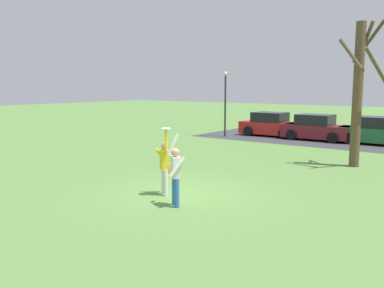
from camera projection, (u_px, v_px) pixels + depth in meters
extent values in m
plane|color=#567F3D|center=(180.00, 194.00, 13.09)|extent=(120.00, 120.00, 0.00)
cylinder|color=silver|center=(164.00, 181.00, 13.02)|extent=(0.14, 0.14, 0.82)
cylinder|color=silver|center=(166.00, 183.00, 12.78)|extent=(0.14, 0.14, 0.82)
cube|color=gold|center=(164.00, 159.00, 12.80)|extent=(0.42, 0.39, 0.60)
sphere|color=tan|center=(164.00, 146.00, 12.75)|extent=(0.23, 0.23, 0.23)
cylinder|color=gold|center=(163.00, 157.00, 13.01)|extent=(0.32, 0.43, 0.59)
cylinder|color=gold|center=(166.00, 140.00, 12.50)|extent=(0.09, 0.09, 0.66)
cylinder|color=#3366B7|center=(177.00, 193.00, 11.57)|extent=(0.14, 0.14, 0.82)
cylinder|color=#3366B7|center=(174.00, 191.00, 11.81)|extent=(0.14, 0.14, 0.82)
cube|color=silver|center=(175.00, 167.00, 11.59)|extent=(0.42, 0.39, 0.60)
sphere|color=tan|center=(175.00, 152.00, 11.53)|extent=(0.23, 0.23, 0.23)
cylinder|color=silver|center=(178.00, 167.00, 11.37)|extent=(0.32, 0.43, 0.59)
cylinder|color=silver|center=(173.00, 145.00, 11.72)|extent=(0.25, 0.31, 0.65)
cylinder|color=white|center=(166.00, 129.00, 12.45)|extent=(0.28, 0.28, 0.02)
cube|color=red|center=(272.00, 128.00, 27.94)|extent=(4.12, 1.85, 0.80)
cube|color=black|center=(270.00, 117.00, 27.92)|extent=(2.12, 1.66, 0.64)
cylinder|color=black|center=(295.00, 131.00, 27.94)|extent=(0.66, 0.23, 0.66)
cylinder|color=black|center=(284.00, 134.00, 26.49)|extent=(0.66, 0.23, 0.66)
cylinder|color=black|center=(261.00, 129.00, 29.44)|extent=(0.66, 0.23, 0.66)
cylinder|color=black|center=(248.00, 131.00, 27.99)|extent=(0.66, 0.23, 0.66)
cube|color=maroon|center=(317.00, 131.00, 25.85)|extent=(4.12, 1.85, 0.80)
cube|color=black|center=(315.00, 120.00, 25.84)|extent=(2.12, 1.66, 0.64)
cylinder|color=black|center=(342.00, 135.00, 25.85)|extent=(0.66, 0.23, 0.66)
cylinder|color=black|center=(333.00, 138.00, 24.41)|extent=(0.66, 0.23, 0.66)
cylinder|color=black|center=(303.00, 132.00, 27.36)|extent=(0.66, 0.23, 0.66)
cylinder|color=black|center=(292.00, 135.00, 25.91)|extent=(0.66, 0.23, 0.66)
cube|color=#1E6633|center=(377.00, 135.00, 23.99)|extent=(4.12, 1.85, 0.80)
cube|color=black|center=(375.00, 122.00, 23.98)|extent=(2.12, 1.66, 0.64)
cylinder|color=black|center=(358.00, 136.00, 25.50)|extent=(0.66, 0.23, 0.66)
cylinder|color=black|center=(349.00, 139.00, 24.05)|extent=(0.66, 0.23, 0.66)
cube|color=#38383D|center=(321.00, 140.00, 25.84)|extent=(15.68, 6.40, 0.01)
cylinder|color=brown|center=(357.00, 95.00, 17.10)|extent=(0.40, 0.40, 5.92)
cylinder|color=brown|center=(367.00, 37.00, 16.87)|extent=(0.69, 0.54, 1.26)
cylinder|color=brown|center=(376.00, 66.00, 16.32)|extent=(0.65, 1.58, 1.46)
cylinder|color=brown|center=(351.00, 55.00, 16.56)|extent=(1.20, 0.50, 1.39)
cylinder|color=brown|center=(369.00, 42.00, 17.18)|extent=(1.36, 0.48, 1.69)
cylinder|color=#2D2D33|center=(225.00, 106.00, 27.46)|extent=(0.12, 0.12, 4.00)
sphere|color=silver|center=(226.00, 74.00, 27.16)|extent=(0.28, 0.28, 0.28)
cone|color=orange|center=(170.00, 169.00, 16.20)|extent=(0.26, 0.26, 0.32)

